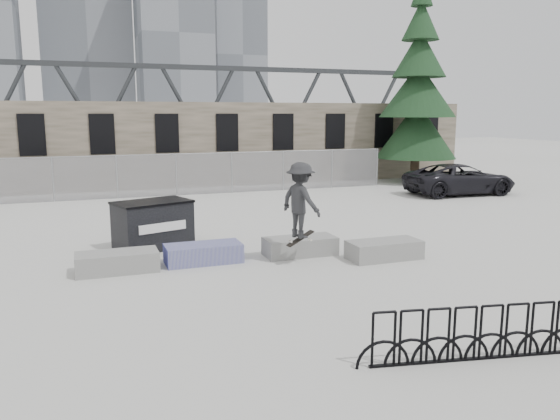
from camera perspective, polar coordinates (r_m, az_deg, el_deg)
The scene contains 14 objects.
ground at distance 14.90m, azimuth -2.77°, elevation -5.18°, with size 120.00×120.00×0.00m, color beige.
stone_wall at distance 30.32m, azimuth -12.02°, elevation 6.71°, with size 36.00×2.58×4.50m.
chainlink_fence at distance 26.73m, azimuth -10.79°, elevation 3.71°, with size 22.06×0.06×2.02m.
planter_far_left at distance 14.29m, azimuth -16.65°, elevation -5.13°, with size 2.00×0.90×0.50m.
planter_center_left at distance 14.66m, azimuth -8.02°, elevation -4.42°, with size 2.00×0.90×0.50m.
planter_center_right at distance 15.30m, azimuth 2.11°, elevation -3.72°, with size 2.00×0.90×0.50m.
planter_offset at distance 15.16m, azimuth 10.83°, elevation -4.02°, with size 2.00×0.90×0.50m.
dumpster at distance 16.41m, azimuth -13.14°, elevation -1.47°, with size 2.43×1.91×1.40m.
bike_rack at distance 9.59m, azimuth 21.16°, elevation -11.91°, with size 4.42×0.89×0.90m.
spruce_tree at distance 32.25m, azimuth 14.21°, elevation 11.49°, with size 4.49×4.49×11.50m.
skyline_towers at distance 108.91m, azimuth -19.07°, elevation 18.46°, with size 58.00×28.00×48.00m.
truss_bridge at distance 70.19m, azimuth -8.43°, elevation 10.14°, with size 70.00×3.00×9.80m.
suv at distance 28.06m, azimuth 18.28°, elevation 3.09°, with size 2.49×5.40×1.50m, color black.
skateboarder at distance 14.04m, azimuth 2.16°, elevation 1.01°, with size 1.16×1.45×2.17m.
Camera 1 is at (-4.24, -13.74, 3.92)m, focal length 35.00 mm.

